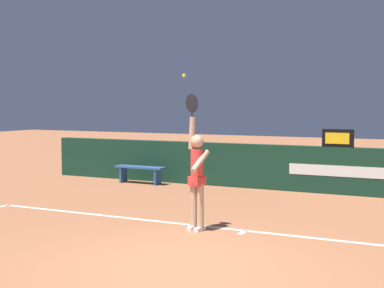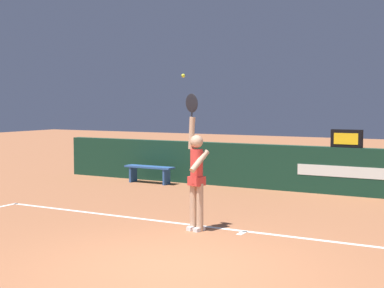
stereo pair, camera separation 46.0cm
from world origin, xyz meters
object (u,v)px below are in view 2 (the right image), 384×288
(tennis_ball, at_px, (183,76))
(courtside_bench_near, at_px, (149,170))
(speed_display, at_px, (347,139))
(tennis_player, at_px, (196,174))

(tennis_ball, height_order, courtside_bench_near, tennis_ball)
(speed_display, relative_size, tennis_ball, 11.36)
(tennis_player, height_order, tennis_ball, tennis_ball)
(tennis_player, height_order, courtside_bench_near, tennis_player)
(tennis_player, bearing_deg, tennis_ball, -119.68)
(courtside_bench_near, bearing_deg, tennis_player, -48.75)
(tennis_player, relative_size, courtside_bench_near, 1.64)
(tennis_ball, distance_m, courtside_bench_near, 6.64)
(tennis_player, relative_size, tennis_ball, 37.01)
(speed_display, distance_m, courtside_bench_near, 5.55)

